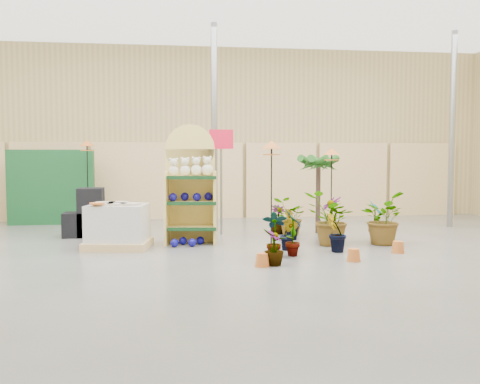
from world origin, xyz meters
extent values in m
cube|color=#5A5A57|center=(0.00, 0.00, -0.05)|extent=(15.00, 12.00, 0.10)
cube|color=tan|center=(0.00, 6.05, 2.25)|extent=(15.00, 0.10, 4.50)
cylinder|color=gray|center=(5.50, 3.50, 2.25)|extent=(0.14, 0.14, 4.50)
cylinder|color=gray|center=(0.00, 3.50, 2.25)|extent=(0.14, 0.14, 4.50)
cube|color=tan|center=(-4.00, 5.92, 1.00)|extent=(1.90, 0.06, 2.00)
cube|color=tan|center=(-2.00, 5.92, 1.00)|extent=(1.90, 0.06, 2.00)
cube|color=tan|center=(0.00, 5.92, 1.00)|extent=(1.90, 0.06, 2.00)
cube|color=tan|center=(2.00, 5.92, 1.00)|extent=(1.90, 0.06, 2.00)
cube|color=tan|center=(4.00, 5.92, 1.00)|extent=(1.90, 0.06, 2.00)
cube|color=tan|center=(6.00, 5.92, 1.00)|extent=(1.90, 0.06, 2.00)
cube|color=#DCC062|center=(-0.58, 2.16, 0.89)|extent=(0.95, 0.20, 1.79)
cylinder|color=#DCC062|center=(-0.58, 2.16, 1.79)|extent=(0.95, 0.20, 0.95)
cube|color=#DCC062|center=(-0.58, 1.89, 0.32)|extent=(0.96, 0.64, 0.04)
cube|color=#0F3819|center=(-0.58, 1.63, 0.32)|extent=(0.90, 0.15, 0.06)
cube|color=#DCC062|center=(-0.58, 1.89, 0.79)|extent=(0.96, 0.64, 0.04)
cube|color=#0F3819|center=(-0.58, 1.63, 0.79)|extent=(0.90, 0.15, 0.06)
cube|color=#DCC062|center=(-0.58, 1.89, 1.26)|extent=(0.96, 0.64, 0.04)
cube|color=#0F3819|center=(-0.58, 1.63, 1.26)|extent=(0.90, 0.15, 0.06)
cube|color=#DCC062|center=(-1.03, 1.89, 0.68)|extent=(0.11, 0.53, 1.37)
cube|color=#DCC062|center=(-0.13, 1.89, 0.68)|extent=(0.11, 0.53, 1.37)
sphere|color=beige|center=(-0.89, 1.95, 1.38)|extent=(0.19, 0.19, 0.19)
sphere|color=beige|center=(-0.89, 1.95, 1.53)|extent=(0.15, 0.15, 0.15)
sphere|color=beige|center=(-0.68, 1.95, 1.38)|extent=(0.20, 0.20, 0.20)
sphere|color=beige|center=(-0.68, 1.95, 1.54)|extent=(0.15, 0.15, 0.15)
sphere|color=beige|center=(-0.47, 1.95, 1.39)|extent=(0.21, 0.21, 0.21)
sphere|color=beige|center=(-0.47, 1.95, 1.56)|extent=(0.15, 0.15, 0.15)
sphere|color=beige|center=(-0.26, 1.95, 1.39)|extent=(0.22, 0.22, 0.22)
sphere|color=beige|center=(-0.26, 1.95, 1.57)|extent=(0.15, 0.15, 0.15)
sphere|color=#0D0B84|center=(-0.91, 1.87, 0.89)|extent=(0.16, 0.16, 0.16)
sphere|color=#0D0B84|center=(-0.69, 1.99, 0.89)|extent=(0.16, 0.16, 0.16)
sphere|color=#0D0B84|center=(-0.47, 1.87, 0.89)|extent=(0.16, 0.16, 0.16)
sphere|color=#0D0B84|center=(-0.24, 1.99, 0.89)|extent=(0.16, 0.16, 0.16)
sphere|color=#0D0B84|center=(-0.89, 1.56, 0.07)|extent=(0.15, 0.15, 0.15)
sphere|color=#0D0B84|center=(-0.73, 1.80, 0.07)|extent=(0.15, 0.15, 0.15)
sphere|color=#0D0B84|center=(-0.57, 1.56, 0.07)|extent=(0.15, 0.15, 0.15)
sphere|color=#0D0B84|center=(-0.41, 1.80, 0.07)|extent=(0.15, 0.15, 0.15)
cube|color=tan|center=(-1.90, 1.61, 0.07)|extent=(1.25, 1.09, 0.14)
cube|color=silver|center=(-1.90, 1.61, 0.46)|extent=(1.14, 0.99, 0.65)
cylinder|color=#B3A791|center=(-2.13, 1.47, 0.81)|extent=(0.37, 0.37, 0.04)
cylinder|color=#B3A791|center=(-1.90, 1.47, 0.81)|extent=(0.37, 0.37, 0.04)
cylinder|color=#B3A791|center=(-1.67, 1.47, 0.81)|extent=(0.37, 0.37, 0.04)
cylinder|color=#B3A791|center=(-2.13, 1.75, 0.81)|extent=(0.37, 0.37, 0.04)
cylinder|color=#B3A791|center=(-1.90, 1.75, 0.81)|extent=(0.37, 0.37, 0.04)
cube|color=black|center=(-2.58, 3.06, 0.25)|extent=(0.50, 0.50, 0.50)
cube|color=black|center=(-2.58, 3.06, 0.75)|extent=(0.50, 0.50, 0.50)
cube|color=black|center=(-2.88, 3.06, 0.25)|extent=(0.50, 0.50, 0.50)
cube|color=#134C23|center=(-3.80, 5.20, 0.90)|extent=(2.00, 0.30, 1.80)
cylinder|color=gray|center=(0.10, 3.00, 1.10)|extent=(0.05, 0.05, 2.20)
cube|color=red|center=(0.10, 2.96, 2.00)|extent=(0.50, 0.03, 0.40)
cylinder|color=black|center=(0.77, 0.93, 0.84)|extent=(0.02, 0.02, 1.68)
cylinder|color=#C16026|center=(0.77, 0.93, 1.68)|extent=(0.30, 0.30, 0.02)
cone|color=#C16026|center=(0.77, 0.93, 1.85)|extent=(0.34, 0.34, 0.14)
cylinder|color=black|center=(2.23, 2.18, 0.79)|extent=(0.02, 0.02, 1.58)
cylinder|color=#C16026|center=(2.23, 2.18, 1.58)|extent=(0.30, 0.30, 0.02)
cone|color=#C16026|center=(2.23, 2.18, 1.75)|extent=(0.34, 0.34, 0.14)
cylinder|color=black|center=(-2.84, 4.45, 0.89)|extent=(0.02, 0.02, 1.78)
cylinder|color=#C16026|center=(-2.84, 4.45, 1.78)|extent=(0.30, 0.30, 0.02)
cone|color=#C16026|center=(-2.84, 4.45, 1.95)|extent=(0.34, 0.34, 0.14)
cylinder|color=#402D24|center=(2.17, 2.93, 0.71)|extent=(0.10, 0.10, 1.43)
imported|color=#1A4E14|center=(0.72, 0.38, 0.39)|extent=(0.47, 0.38, 0.77)
imported|color=#1A4E14|center=(1.10, 0.98, 0.29)|extent=(0.41, 0.38, 0.58)
imported|color=#1A4E14|center=(1.96, 1.36, 0.50)|extent=(1.15, 1.09, 0.99)
imported|color=#1A4E14|center=(2.13, 1.87, 0.43)|extent=(0.52, 0.52, 0.87)
imported|color=#1A4E14|center=(3.04, 1.90, 0.40)|extent=(0.48, 0.51, 0.80)
imported|color=#1A4E14|center=(1.41, 2.09, 0.32)|extent=(0.36, 0.41, 0.63)
imported|color=#1A4E14|center=(1.49, 2.68, 0.39)|extent=(0.73, 0.64, 0.77)
imported|color=#1A4E14|center=(0.59, -0.24, 0.27)|extent=(0.38, 0.38, 0.53)
imported|color=#1A4E14|center=(1.05, 0.45, 0.39)|extent=(0.32, 0.44, 0.78)
imported|color=#1A4E14|center=(1.86, 0.70, 0.34)|extent=(0.45, 0.41, 0.68)
imported|color=#1A4E14|center=(2.97, 1.40, 0.49)|extent=(1.06, 1.12, 0.98)
imported|color=#1A4E14|center=(1.30, 2.94, 0.31)|extent=(0.44, 0.44, 0.61)
camera|label=1|loc=(-0.97, -8.13, 1.68)|focal=40.00mm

